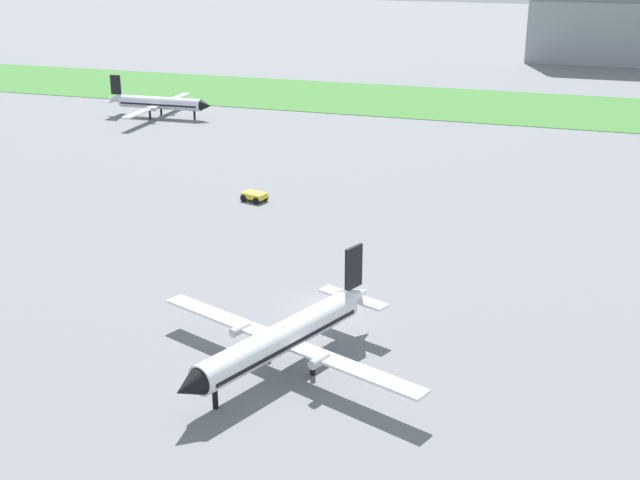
{
  "coord_description": "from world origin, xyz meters",
  "views": [
    {
      "loc": [
        16.96,
        -53.58,
        26.03
      ],
      "look_at": [
        -2.48,
        5.92,
        3.0
      ],
      "focal_mm": 46.68,
      "sensor_mm": 36.0,
      "label": 1
    }
  ],
  "objects": [
    {
      "name": "ground_plane",
      "position": [
        0.0,
        0.0,
        0.0
      ],
      "size": [
        600.0,
        600.0,
        0.0
      ],
      "primitive_type": "plane",
      "color": "slate"
    },
    {
      "name": "grass_taxiway_strip",
      "position": [
        0.0,
        82.0,
        0.04
      ],
      "size": [
        360.0,
        28.0,
        0.08
      ],
      "primitive_type": "cube",
      "color": "#3D7533",
      "rests_on": "ground_plane"
    },
    {
      "name": "airplane_foreground_turboprop",
      "position": [
        0.22,
        -9.69,
        2.29
      ],
      "size": [
        19.9,
        17.24,
        6.25
      ],
      "rotation": [
        0.0,
        0.0,
        4.34
      ],
      "color": "white",
      "rests_on": "ground_plane"
    },
    {
      "name": "airplane_taxiing_turboprop",
      "position": [
        -45.0,
        57.42,
        2.22
      ],
      "size": [
        17.3,
        20.22,
        6.06
      ],
      "rotation": [
        0.0,
        0.0,
        0.03
      ],
      "color": "silver",
      "rests_on": "ground_plane"
    },
    {
      "name": "baggage_cart_near_gate",
      "position": [
        -15.16,
        22.73,
        0.57
      ],
      "size": [
        2.77,
        2.34,
        0.9
      ],
      "rotation": [
        0.0,
        0.0,
        2.86
      ],
      "color": "yellow",
      "rests_on": "ground_plane"
    }
  ]
}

